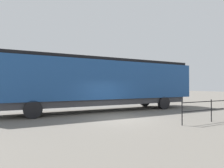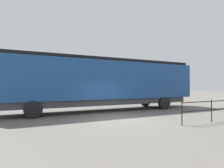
{
  "view_description": "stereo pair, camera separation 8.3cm",
  "coord_description": "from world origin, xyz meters",
  "views": [
    {
      "loc": [
        9.69,
        -5.32,
        1.95
      ],
      "look_at": [
        -0.82,
        -0.13,
        2.09
      ],
      "focal_mm": 29.59,
      "sensor_mm": 36.0,
      "label": 1
    },
    {
      "loc": [
        9.73,
        -5.25,
        1.95
      ],
      "look_at": [
        -0.82,
        -0.13,
        2.09
      ],
      "focal_mm": 29.59,
      "sensor_mm": 36.0,
      "label": 2
    }
  ],
  "objects": [
    {
      "name": "ground_plane",
      "position": [
        0.0,
        0.0,
        0.0
      ],
      "size": [
        120.0,
        120.0,
        0.0
      ],
      "primitive_type": "plane",
      "color": "#666059"
    },
    {
      "name": "locomotive",
      "position": [
        -3.75,
        1.04,
        2.29
      ],
      "size": [
        2.98,
        16.0,
        4.08
      ],
      "color": "navy",
      "rests_on": "ground_plane"
    }
  ]
}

